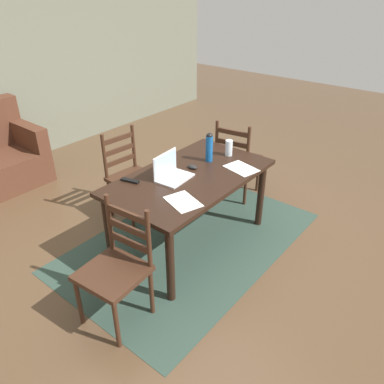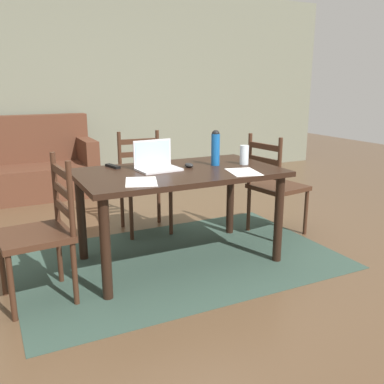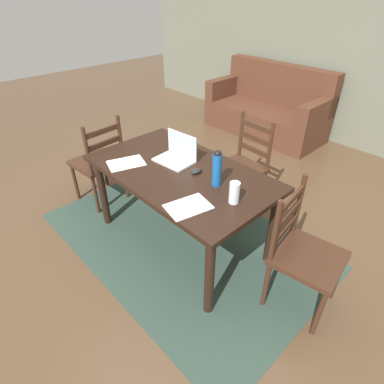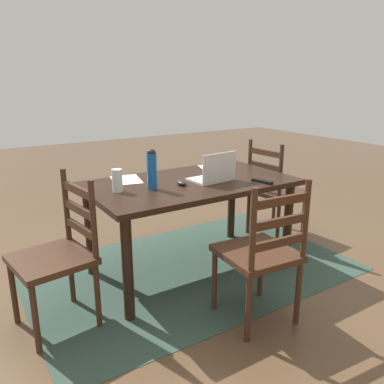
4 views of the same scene
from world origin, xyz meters
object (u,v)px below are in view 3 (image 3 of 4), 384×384
Objects in this scene: couch at (268,110)px; tv_remote at (176,141)px; laptop at (177,154)px; computer_mouse at (197,171)px; dining_table at (180,180)px; chair_left_near at (99,162)px; chair_far_head at (242,167)px; drinking_glass at (234,193)px; water_bottle at (217,168)px; chair_right_far at (303,254)px.

couch is 2.43m from tv_remote.
computer_mouse is at bearing -7.13° from laptop.
tv_remote is (-0.43, 0.33, 0.10)m from dining_table.
chair_left_near is 0.87m from tv_remote.
chair_far_head is 0.81m from laptop.
tv_remote is at bearing 160.65° from drinking_glass.
couch is 3.14m from drinking_glass.
computer_mouse is (-0.23, 0.02, -0.13)m from water_bottle.
water_bottle is 2.88× the size of computer_mouse.
laptop is at bearing -72.29° from couch.
drinking_glass is at bearing -60.07° from couch.
couch reaches higher than chair_left_near.
chair_right_far is 0.85m from water_bottle.
dining_table is 1.10m from chair_left_near.
couch is (0.10, 2.84, -0.11)m from chair_left_near.
chair_left_near is 2.81× the size of laptop.
chair_right_far is 2.81× the size of laptop.
dining_table is 4.61× the size of laptop.
chair_left_near is at bearing -170.67° from dining_table.
tv_remote is (-0.28, 0.23, -0.05)m from laptop.
couch is at bearing 117.70° from chair_far_head.
computer_mouse is at bearing 30.08° from dining_table.
chair_right_far is at bearing 9.27° from chair_left_near.
laptop is 0.37m from tv_remote.
chair_far_head is at bearing 124.49° from drinking_glass.
dining_table is 1.64× the size of chair_left_near.
chair_left_near is at bearing -174.75° from drinking_glass.
tv_remote is (0.54, -2.33, 0.40)m from couch.
laptop is at bearing 173.80° from water_bottle.
chair_far_head is 5.59× the size of tv_remote.
water_bottle reaches higher than chair_right_far.
drinking_glass is 0.93× the size of tv_remote.
dining_table is 2.85m from couch.
water_bottle is at bearing -6.20° from laptop.
chair_right_far reaches higher than drinking_glass.
chair_far_head is 0.95m from water_bottle.
chair_far_head is at bearing 114.28° from water_bottle.
tv_remote is at bearing 160.11° from water_bottle.
couch is (-0.97, 1.85, -0.11)m from chair_far_head.
tv_remote is at bearing 153.28° from computer_mouse.
chair_far_head is 1.08m from drinking_glass.
water_bottle is at bearing 9.00° from chair_left_near.
dining_table is 0.43m from water_bottle.
chair_far_head is 1.46m from chair_left_near.
chair_far_head is at bearing 97.61° from computer_mouse.
laptop is (0.82, -2.56, 0.45)m from couch.
couch is 2.98m from water_bottle.
chair_right_far is at bearing -20.72° from tv_remote.
drinking_glass is (1.65, 0.15, 0.36)m from chair_left_near.
chair_left_near is (-1.07, -0.18, -0.19)m from dining_table.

